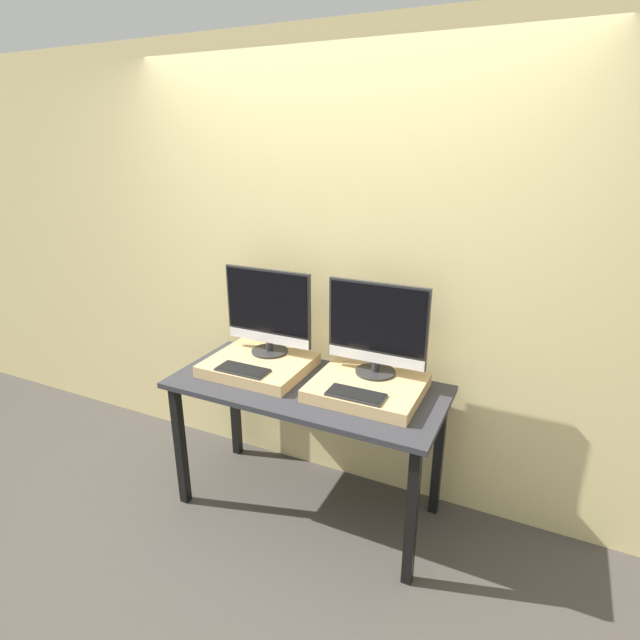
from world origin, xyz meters
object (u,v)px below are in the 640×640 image
Objects in this scene: monitor_right at (377,328)px; keyboard_right at (356,394)px; keyboard_left at (243,370)px; monitor_left at (268,311)px.

monitor_right is 1.88× the size of keyboard_right.
monitor_right reaches higher than keyboard_right.
keyboard_left is 0.76m from monitor_right.
keyboard_left is at bearing -90.00° from monitor_left.
monitor_left is 1.88× the size of keyboard_right.
monitor_right is at bearing 23.35° from keyboard_left.
keyboard_right is (0.66, -0.28, -0.25)m from monitor_left.
monitor_left is 1.00× the size of monitor_right.
monitor_right is (0.66, 0.00, 0.00)m from monitor_left.
monitor_left reaches higher than keyboard_left.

